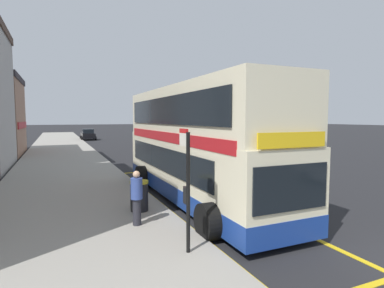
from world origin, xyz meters
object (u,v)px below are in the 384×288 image
Objects in this scene: double_decker_bus at (195,148)px; pedestrian_waiting_near_sign at (137,196)px; bus_stop_sign at (187,181)px; litter_bin at (139,196)px; parked_car_black_far at (88,135)px; parked_car_silver_distant at (149,135)px.

pedestrian_waiting_near_sign is (-2.91, -2.37, -1.07)m from double_decker_bus.
bus_stop_sign reaches higher than pedestrian_waiting_near_sign.
litter_bin is at bearing 73.13° from pedestrian_waiting_near_sign.
parked_car_black_far reaches higher than litter_bin.
bus_stop_sign reaches higher than parked_car_silver_distant.
parked_car_black_far is at bearing 87.79° from bus_stop_sign.
litter_bin is (-9.54, -32.53, -0.15)m from parked_car_silver_distant.
parked_car_silver_distant is 4.17× the size of litter_bin.
parked_car_silver_distant is 1.00× the size of parked_car_black_far.
double_decker_bus reaches higher than litter_bin.
double_decker_bus reaches higher than parked_car_silver_distant.
bus_stop_sign is 2.43m from pedestrian_waiting_near_sign.
pedestrian_waiting_near_sign is (-0.64, 2.20, -0.80)m from bus_stop_sign.
parked_car_silver_distant is at bearing 75.54° from bus_stop_sign.
parked_car_black_far is at bearing 142.41° from parked_car_silver_distant.
pedestrian_waiting_near_sign is (-2.24, -39.39, 0.19)m from parked_car_black_far.
bus_stop_sign reaches higher than parked_car_black_far.
litter_bin is (-2.51, -1.03, -1.42)m from double_decker_bus.
double_decker_bus is 6.90× the size of pedestrian_waiting_near_sign.
parked_car_black_far is 4.17× the size of litter_bin.
double_decker_bus reaches higher than bus_stop_sign.
pedestrian_waiting_near_sign reaches higher than parked_car_black_far.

